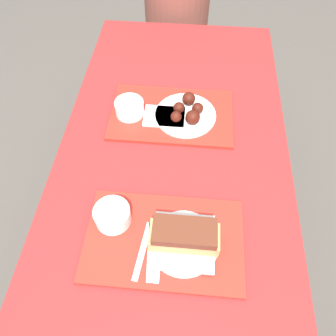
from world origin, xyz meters
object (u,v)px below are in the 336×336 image
brisket_sandwich_plate (184,238)px  bowl_coleslaw_far (129,107)px  bowl_coleslaw_near (112,215)px  tray_far (172,115)px  wings_plate_far (187,112)px  tray_near (165,240)px  person_seated_across (177,0)px

brisket_sandwich_plate → bowl_coleslaw_far: (-0.23, 0.49, -0.01)m
bowl_coleslaw_near → tray_far: bearing=73.3°
bowl_coleslaw_near → wings_plate_far: size_ratio=0.47×
tray_far → wings_plate_far: wings_plate_far is taller
tray_near → bowl_coleslaw_far: bowl_coleslaw_far is taller
person_seated_across → bowl_coleslaw_near: bearing=-94.2°
tray_far → wings_plate_far: size_ratio=2.00×
bowl_coleslaw_near → tray_near: bearing=-17.2°
brisket_sandwich_plate → person_seated_across: 1.33m
tray_near → wings_plate_far: bearing=85.8°
brisket_sandwich_plate → bowl_coleslaw_near: bearing=165.1°
tray_far → brisket_sandwich_plate: brisket_sandwich_plate is taller
tray_near → tray_far: same height
bowl_coleslaw_near → bowl_coleslaw_far: bearing=92.5°
tray_near → bowl_coleslaw_near: bearing=162.8°
bowl_coleslaw_near → bowl_coleslaw_far: same height
wings_plate_far → tray_far: bearing=174.2°
wings_plate_far → person_seated_across: person_seated_across is taller
tray_near → tray_far: bearing=92.4°
tray_far → bowl_coleslaw_near: 0.46m
tray_near → bowl_coleslaw_near: bowl_coleslaw_near is taller
bowl_coleslaw_far → wings_plate_far: bearing=1.4°
wings_plate_far → person_seated_across: (-0.10, 0.84, -0.03)m
bowl_coleslaw_far → wings_plate_far: 0.21m
tray_far → person_seated_across: person_seated_across is taller
bowl_coleslaw_near → bowl_coleslaw_far: 0.43m
person_seated_across → brisket_sandwich_plate: bearing=-85.1°
tray_far → brisket_sandwich_plate: 0.51m
brisket_sandwich_plate → tray_near: bearing=172.0°
brisket_sandwich_plate → bowl_coleslaw_far: bearing=114.9°
tray_near → person_seated_across: bearing=92.6°
tray_near → brisket_sandwich_plate: brisket_sandwich_plate is taller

